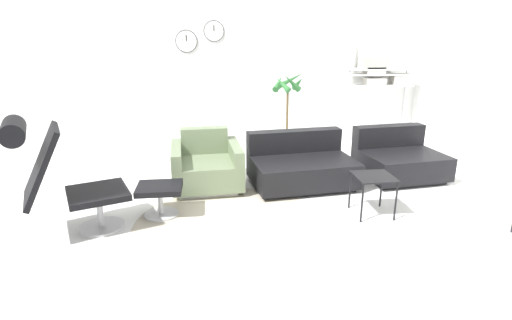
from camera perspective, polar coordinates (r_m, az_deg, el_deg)
ground_plane at (r=4.46m, az=-3.06°, el=-7.01°), size 12.00×12.00×0.00m
wall_back at (r=6.96m, az=-4.89°, el=13.71°), size 12.00×0.09×2.80m
round_rug at (r=4.13m, az=-3.53°, el=-9.07°), size 2.00×2.00×0.01m
lounge_chair at (r=4.09m, az=-26.72°, el=-1.10°), size 1.11×0.86×1.16m
ottoman at (r=4.34m, az=-13.57°, el=-4.68°), size 0.47×0.40×0.34m
armchair_red at (r=5.05m, az=-7.09°, el=-0.98°), size 0.90×0.90×0.70m
couch_low at (r=5.14m, az=6.44°, el=-0.94°), size 1.36×1.03×0.65m
couch_second at (r=5.72m, az=19.66°, el=0.02°), size 1.11×1.00×0.65m
side_table at (r=4.38m, az=16.45°, el=-2.79°), size 0.40×0.40×0.44m
potted_plant at (r=6.55m, az=4.51°, el=6.21°), size 0.58×0.57×1.31m
shelf_unit at (r=7.36m, az=17.17°, el=11.74°), size 1.10×0.28×1.82m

